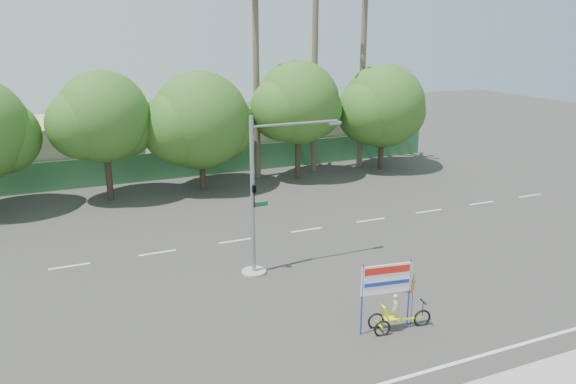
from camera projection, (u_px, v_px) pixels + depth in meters
name	position (u px, v px, depth m)	size (l,w,h in m)	color
ground	(347.00, 301.00, 22.38)	(120.00, 120.00, 0.00)	#33302D
fence	(203.00, 162.00, 41.01)	(38.00, 0.08, 2.00)	#336B3D
building_left	(53.00, 148.00, 40.86)	(12.00, 8.00, 4.00)	beige
building_right	(280.00, 133.00, 47.80)	(14.00, 8.00, 3.60)	beige
tree_left	(103.00, 120.00, 34.09)	(6.66, 5.60, 8.07)	#473828
tree_center	(200.00, 123.00, 36.55)	(7.62, 6.40, 7.85)	#473828
tree_right	(297.00, 106.00, 39.01)	(6.90, 5.80, 8.36)	#473828
tree_far_right	(383.00, 109.00, 41.85)	(7.38, 6.20, 7.94)	#473828
palm_tall	(315.00, 27.00, 39.63)	(3.73, 3.79, 17.45)	#70604C
palm_mid	(364.00, 42.00, 41.46)	(3.73, 3.79, 15.45)	#70604C
palm_short	(256.00, 52.00, 38.36)	(3.73, 3.79, 14.45)	#70604C
traffic_signal	(260.00, 210.00, 24.22)	(4.72, 1.10, 7.00)	gray
trike_billboard	(392.00, 302.00, 19.91)	(2.76, 0.84, 2.73)	black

